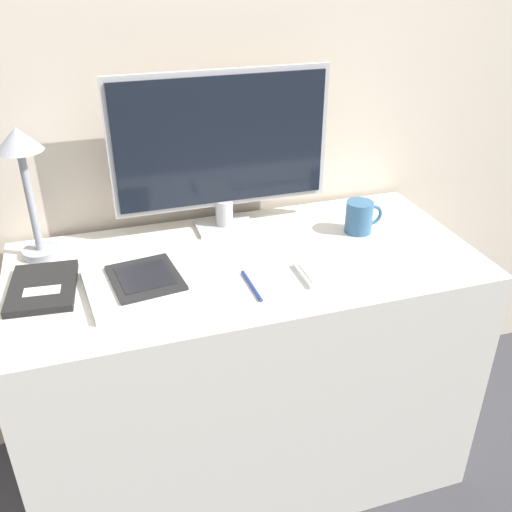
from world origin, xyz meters
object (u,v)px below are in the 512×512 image
at_px(monitor, 222,147).
at_px(desk_lamp, 23,167).
at_px(keyboard, 351,267).
at_px(ereader, 145,278).
at_px(notebook, 43,287).
at_px(pen, 252,286).
at_px(laptop, 157,281).
at_px(coffee_mug, 360,217).

xyz_separation_m(monitor, desk_lamp, (-0.51, -0.02, 0.01)).
height_order(keyboard, ereader, ereader).
relative_size(keyboard, notebook, 1.19).
relative_size(monitor, ereader, 3.05).
bearing_deg(pen, notebook, 164.13).
bearing_deg(ereader, monitor, 44.05).
bearing_deg(monitor, notebook, -158.09).
height_order(monitor, pen, monitor).
distance_m(laptop, pen, 0.23).
xyz_separation_m(notebook, coffee_mug, (0.86, 0.06, 0.04)).
distance_m(notebook, coffee_mug, 0.87).
distance_m(keyboard, ereader, 0.51).
bearing_deg(laptop, desk_lamp, 138.54).
distance_m(monitor, desk_lamp, 0.51).
xyz_separation_m(ereader, notebook, (-0.24, 0.05, -0.01)).
relative_size(notebook, pen, 1.65).
distance_m(ereader, coffee_mug, 0.64).
relative_size(desk_lamp, coffee_mug, 3.11).
bearing_deg(notebook, desk_lamp, 91.71).
bearing_deg(laptop, pen, -20.51).
bearing_deg(coffee_mug, pen, -152.96).
xyz_separation_m(laptop, pen, (0.22, -0.08, -0.01)).
relative_size(monitor, pen, 4.42).
distance_m(desk_lamp, coffee_mug, 0.90).
relative_size(laptop, pen, 2.57).
bearing_deg(laptop, ereader, 175.89).
distance_m(laptop, coffee_mug, 0.61).
height_order(desk_lamp, notebook, desk_lamp).
distance_m(desk_lamp, pen, 0.63).
relative_size(desk_lamp, pen, 2.53).
bearing_deg(ereader, laptop, -4.11).
bearing_deg(pen, laptop, 159.49).
xyz_separation_m(desk_lamp, coffee_mug, (0.87, -0.12, -0.20)).
height_order(laptop, pen, laptop).
bearing_deg(desk_lamp, keyboard, -22.82).
xyz_separation_m(laptop, coffee_mug, (0.60, 0.11, 0.04)).
bearing_deg(notebook, ereader, -12.75).
height_order(ereader, desk_lamp, desk_lamp).
bearing_deg(notebook, laptop, -11.90).
bearing_deg(laptop, keyboard, -9.18).
height_order(laptop, notebook, same).
distance_m(keyboard, desk_lamp, 0.85).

